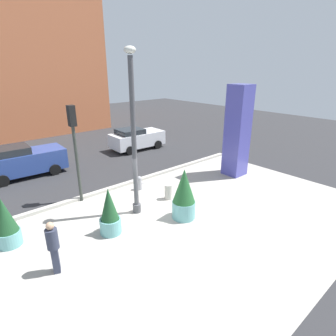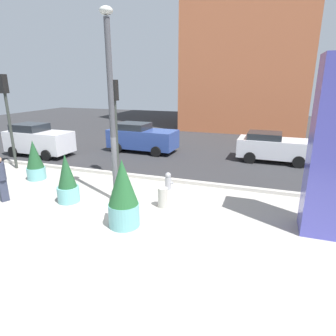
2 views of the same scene
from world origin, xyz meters
name	(u,v)px [view 1 (image 1 of 2)]	position (x,y,z in m)	size (l,w,h in m)	color
ground_plane	(103,185)	(0.00, 4.00, 0.00)	(60.00, 60.00, 0.00)	#2D2D30
plaza_pavement	(178,232)	(0.00, -2.00, 0.00)	(18.00, 10.00, 0.02)	#ADA89E
curb_strip	(111,189)	(0.00, 3.12, 0.08)	(18.00, 0.24, 0.16)	#B7B2A8
lamp_post	(134,140)	(-0.31, 0.34, 3.29)	(0.44, 0.44, 6.75)	#4C4C51
art_pillar_blue	(237,131)	(6.69, 0.31, 2.58)	(1.10, 1.10, 5.15)	#4C4CAD
potted_plant_near_right	(110,213)	(-1.99, -0.33, 0.86)	(0.82, 0.82, 1.88)	#6BB2B2
potted_plant_mid_plaza	(6,223)	(-5.13, 1.37, 0.89)	(0.84, 0.84, 1.87)	#6BB2B2
potted_plant_by_pillar	(184,195)	(0.91, -1.35, 1.07)	(0.98, 0.98, 2.20)	#6BB2B2
fire_hydrant	(139,183)	(1.16, 2.19, 0.37)	(0.36, 0.26, 0.75)	#99999E
concrete_bollard	(168,192)	(1.57, 0.39, 0.38)	(0.36, 0.36, 0.75)	#B2ADA3
traffic_light_far_side	(74,139)	(-1.68, 2.99, 3.05)	(0.28, 0.42, 4.50)	#333833
car_curb_west	(23,161)	(-2.78, 8.18, 0.93)	(4.48, 2.25, 1.84)	#2D4793
car_curb_east	(136,138)	(5.36, 8.44, 0.84)	(4.13, 2.16, 1.65)	silver
pedestrian_on_sidewalk	(53,245)	(-4.36, -1.11, 0.99)	(0.46, 0.46, 1.77)	#33384C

